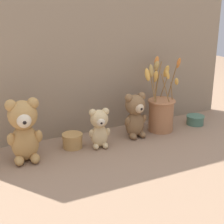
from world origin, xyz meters
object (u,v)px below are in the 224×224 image
object	(u,v)px
flower_vase	(161,110)
decorative_tin_tall	(195,120)
teddy_bear_medium	(135,114)
decorative_tin_short	(72,141)
teddy_bear_large	(24,129)
teddy_bear_small	(99,127)

from	to	relation	value
flower_vase	decorative_tin_tall	world-z (taller)	flower_vase
teddy_bear_medium	decorative_tin_short	distance (m)	0.31
teddy_bear_large	teddy_bear_small	world-z (taller)	teddy_bear_large
decorative_tin_tall	decorative_tin_short	bearing A→B (deg)	179.09
teddy_bear_small	teddy_bear_medium	bearing A→B (deg)	9.24
teddy_bear_large	teddy_bear_medium	bearing A→B (deg)	2.62
flower_vase	decorative_tin_tall	distance (m)	0.21
teddy_bear_large	flower_vase	xyz separation A→B (m)	(0.65, 0.04, -0.03)
flower_vase	teddy_bear_medium	bearing A→B (deg)	-174.38
teddy_bear_large	teddy_bear_medium	distance (m)	0.50
flower_vase	decorative_tin_short	xyz separation A→B (m)	(-0.44, -0.00, -0.07)
teddy_bear_medium	teddy_bear_small	world-z (taller)	teddy_bear_medium
teddy_bear_medium	decorative_tin_tall	size ratio (longest dim) A/B	2.33
flower_vase	decorative_tin_short	size ratio (longest dim) A/B	3.99
decorative_tin_tall	teddy_bear_small	bearing A→B (deg)	-176.41
teddy_bear_large	decorative_tin_tall	world-z (taller)	teddy_bear_large
teddy_bear_large	decorative_tin_short	xyz separation A→B (m)	(0.20, 0.04, -0.10)
teddy_bear_medium	teddy_bear_small	size ratio (longest dim) A/B	1.20
teddy_bear_small	flower_vase	size ratio (longest dim) A/B	0.49
flower_vase	teddy_bear_small	bearing A→B (deg)	-172.33
teddy_bear_large	decorative_tin_short	distance (m)	0.23
teddy_bear_large	teddy_bear_small	bearing A→B (deg)	-1.51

